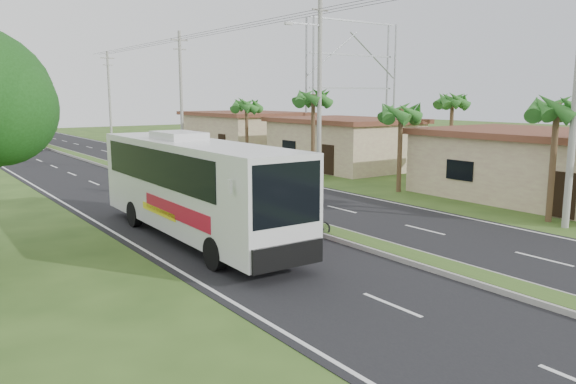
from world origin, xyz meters
TOP-DOWN VIEW (x-y plane):
  - ground at (0.00, 0.00)m, footprint 180.00×180.00m
  - road_asphalt at (0.00, 20.00)m, footprint 14.00×160.00m
  - median_strip at (0.00, 20.00)m, footprint 1.20×160.00m
  - lane_edge_left at (-6.70, 20.00)m, footprint 0.12×160.00m
  - lane_edge_right at (6.70, 20.00)m, footprint 0.12×160.00m
  - shop_near at (14.00, 6.00)m, footprint 8.60×12.60m
  - shop_mid at (14.00, 22.00)m, footprint 7.60×10.60m
  - shop_far at (14.00, 36.00)m, footprint 8.60×11.60m
  - palm_verge_a at (9.00, 3.00)m, footprint 2.40×2.40m
  - palm_verge_b at (9.40, 12.00)m, footprint 2.40×2.40m
  - palm_verge_c at (8.80, 19.00)m, footprint 2.40×2.40m
  - palm_verge_d at (9.30, 28.00)m, footprint 2.40×2.40m
  - palm_behind_shop at (17.50, 15.00)m, footprint 2.40×2.40m
  - utility_pole_b at (8.47, 18.00)m, footprint 3.20×0.28m
  - utility_pole_c at (8.50, 38.00)m, footprint 1.60×0.28m
  - utility_pole_d at (8.50, 58.00)m, footprint 1.60×0.28m
  - billboard_lattice at (22.00, 30.00)m, footprint 10.18×1.18m
  - coach_bus_main at (-4.55, 9.09)m, footprint 2.75×12.19m
  - coach_bus_far at (-2.96, 54.66)m, footprint 3.20×13.27m
  - motorcyclist at (-1.07, 6.51)m, footprint 1.70×0.88m

SIDE VIEW (x-z plane):
  - ground at x=0.00m, z-range 0.00..0.00m
  - lane_edge_left at x=-6.70m, z-range 0.00..0.00m
  - lane_edge_right at x=6.70m, z-range 0.00..0.00m
  - road_asphalt at x=0.00m, z-range 0.00..0.02m
  - median_strip at x=0.00m, z-range 0.01..0.20m
  - motorcyclist at x=-1.07m, z-range -0.29..2.07m
  - shop_near at x=14.00m, z-range 0.02..3.54m
  - shop_mid at x=14.00m, z-range 0.02..3.69m
  - shop_far at x=14.00m, z-range 0.02..3.84m
  - coach_bus_main at x=-4.55m, z-range 0.20..4.12m
  - coach_bus_far at x=-2.96m, z-range 0.26..4.10m
  - palm_verge_b at x=9.40m, z-range 1.83..6.88m
  - palm_verge_d at x=9.30m, z-range 1.92..7.17m
  - palm_verge_a at x=9.00m, z-range 2.02..7.47m
  - palm_behind_shop at x=17.50m, z-range 2.11..7.76m
  - palm_verge_c at x=8.80m, z-range 2.20..8.05m
  - utility_pole_d at x=8.50m, z-range 0.17..10.67m
  - utility_pole_c at x=8.50m, z-range 0.17..11.17m
  - utility_pole_b at x=8.47m, z-range 0.26..12.26m
  - billboard_lattice at x=22.00m, z-range 0.79..12.86m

